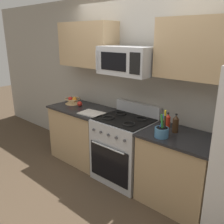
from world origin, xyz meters
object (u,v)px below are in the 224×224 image
range_oven (124,148)px  bottle_soy (176,124)px  bottle_hot_sauce (168,121)px  cutting_board (92,113)px  microwave (127,61)px  apple_loose (80,104)px  utensil_crock (162,131)px  fruit_basket (73,101)px

range_oven → bottle_soy: size_ratio=4.66×
bottle_hot_sauce → cutting_board: bearing=-167.1°
cutting_board → microwave: bearing=15.6°
range_oven → bottle_soy: bearing=4.2°
apple_loose → bottle_soy: 1.72m
range_oven → cutting_board: size_ratio=2.83×
utensil_crock → apple_loose: bearing=172.8°
fruit_basket → bottle_soy: bottle_soy is taller
range_oven → utensil_crock: bearing=-14.7°
cutting_board → fruit_basket: bearing=165.3°
bottle_soy → range_oven: bearing=-175.8°
utensil_crock → bottle_soy: (0.05, 0.23, 0.04)m
microwave → utensil_crock: (0.69, -0.21, -0.74)m
bottle_soy → cutting_board: bearing=-172.2°
microwave → bottle_soy: size_ratio=3.20×
range_oven → fruit_basket: bearing=177.2°
utensil_crock → cutting_board: (-1.21, 0.06, -0.06)m
range_oven → microwave: 1.24m
microwave → utensil_crock: bearing=-16.9°
bottle_hot_sauce → apple_loose: bearing=-176.2°
range_oven → utensil_crock: (0.69, -0.18, 0.51)m
fruit_basket → bottle_hot_sauce: bearing=2.5°
range_oven → fruit_basket: size_ratio=4.12×
microwave → fruit_basket: (-1.19, 0.03, -0.75)m
range_oven → bottle_soy: 0.92m
apple_loose → cutting_board: size_ratio=0.22×
apple_loose → range_oven: bearing=-1.9°
range_oven → apple_loose: 1.09m
range_oven → apple_loose: range_oven is taller
utensil_crock → cutting_board: 1.21m
range_oven → apple_loose: size_ratio=13.02×
range_oven → bottle_hot_sauce: bottle_hot_sauce is taller
cutting_board → utensil_crock: bearing=-2.9°
fruit_basket → apple_loose: fruit_basket is taller
utensil_crock → bottle_soy: bearing=78.5°
bottle_hot_sauce → utensil_crock: bearing=-72.0°
apple_loose → fruit_basket: bearing=173.0°
microwave → utensil_crock: size_ratio=2.24×
utensil_crock → bottle_hot_sauce: bearing=108.0°
cutting_board → apple_loose: bearing=161.9°
microwave → bottle_hot_sauce: size_ratio=3.83×
microwave → apple_loose: (-0.98, 0.00, -0.76)m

